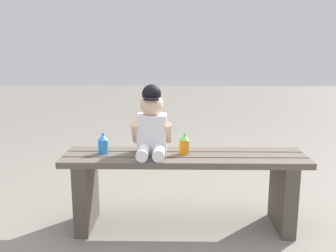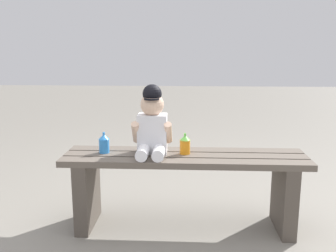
{
  "view_description": "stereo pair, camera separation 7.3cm",
  "coord_description": "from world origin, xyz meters",
  "px_view_note": "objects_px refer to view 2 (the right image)",
  "views": [
    {
      "loc": [
        -0.06,
        -2.14,
        1.08
      ],
      "look_at": [
        -0.1,
        -0.05,
        0.63
      ],
      "focal_mm": 40.75,
      "sensor_mm": 36.0,
      "label": 1
    },
    {
      "loc": [
        0.01,
        -2.13,
        1.08
      ],
      "look_at": [
        -0.1,
        -0.05,
        0.63
      ],
      "focal_mm": 40.75,
      "sensor_mm": 36.0,
      "label": 2
    }
  ],
  "objects_px": {
    "child_figure": "(152,124)",
    "sippy_cup_left": "(104,143)",
    "park_bench": "(185,179)",
    "sippy_cup_right": "(184,144)"
  },
  "relations": [
    {
      "from": "child_figure",
      "to": "sippy_cup_left",
      "type": "relative_size",
      "value": 3.26
    },
    {
      "from": "park_bench",
      "to": "sippy_cup_right",
      "type": "xyz_separation_m",
      "value": [
        -0.0,
        0.02,
        0.21
      ]
    },
    {
      "from": "park_bench",
      "to": "child_figure",
      "type": "bearing_deg",
      "value": 174.91
    },
    {
      "from": "park_bench",
      "to": "child_figure",
      "type": "height_order",
      "value": "child_figure"
    },
    {
      "from": "sippy_cup_left",
      "to": "child_figure",
      "type": "bearing_deg",
      "value": 0.1
    },
    {
      "from": "sippy_cup_right",
      "to": "sippy_cup_left",
      "type": "bearing_deg",
      "value": 180.0
    },
    {
      "from": "sippy_cup_left",
      "to": "park_bench",
      "type": "bearing_deg",
      "value": -1.99
    },
    {
      "from": "child_figure",
      "to": "sippy_cup_right",
      "type": "height_order",
      "value": "child_figure"
    },
    {
      "from": "park_bench",
      "to": "child_figure",
      "type": "relative_size",
      "value": 3.49
    },
    {
      "from": "child_figure",
      "to": "sippy_cup_left",
      "type": "distance_m",
      "value": 0.31
    }
  ]
}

